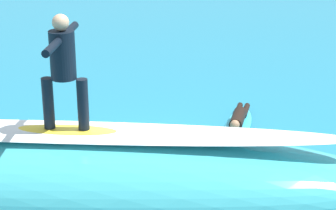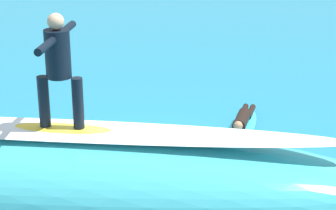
# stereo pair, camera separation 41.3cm
# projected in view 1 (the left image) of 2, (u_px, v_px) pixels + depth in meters

# --- Properties ---
(ground_plane) EXTENTS (120.00, 120.00, 0.00)m
(ground_plane) POSITION_uv_depth(u_px,v_px,m) (149.00, 171.00, 11.08)
(ground_plane) COLOR teal
(wave_crest) EXTENTS (10.01, 4.30, 1.46)m
(wave_crest) POSITION_uv_depth(u_px,v_px,m) (66.00, 180.00, 9.17)
(wave_crest) COLOR teal
(wave_crest) RESTS_ON ground_plane
(wave_foam_lip) EXTENTS (8.27, 2.51, 0.08)m
(wave_foam_lip) POSITION_uv_depth(u_px,v_px,m) (63.00, 132.00, 8.90)
(wave_foam_lip) COLOR white
(wave_foam_lip) RESTS_ON wave_crest
(surfboard_riding) EXTENTS (1.90, 0.79, 0.10)m
(surfboard_riding) POSITION_uv_depth(u_px,v_px,m) (67.00, 131.00, 8.89)
(surfboard_riding) COLOR yellow
(surfboard_riding) RESTS_ON wave_crest
(surfer_riding) EXTENTS (0.65, 1.55, 1.64)m
(surfer_riding) POSITION_uv_depth(u_px,v_px,m) (63.00, 64.00, 8.54)
(surfer_riding) COLOR black
(surfer_riding) RESTS_ON surfboard_riding
(surfboard_paddling) EXTENTS (0.60, 2.25, 0.08)m
(surfboard_paddling) POSITION_uv_depth(u_px,v_px,m) (238.00, 127.00, 12.89)
(surfboard_paddling) COLOR #33B2D1
(surfboard_paddling) RESTS_ON ground_plane
(surfer_paddling) EXTENTS (0.33, 1.57, 0.28)m
(surfer_paddling) POSITION_uv_depth(u_px,v_px,m) (239.00, 117.00, 12.94)
(surfer_paddling) COLOR black
(surfer_paddling) RESTS_ON surfboard_paddling
(foam_patch_near) EXTENTS (1.09, 0.85, 0.10)m
(foam_patch_near) POSITION_uv_depth(u_px,v_px,m) (246.00, 147.00, 11.93)
(foam_patch_near) COLOR white
(foam_patch_near) RESTS_ON ground_plane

